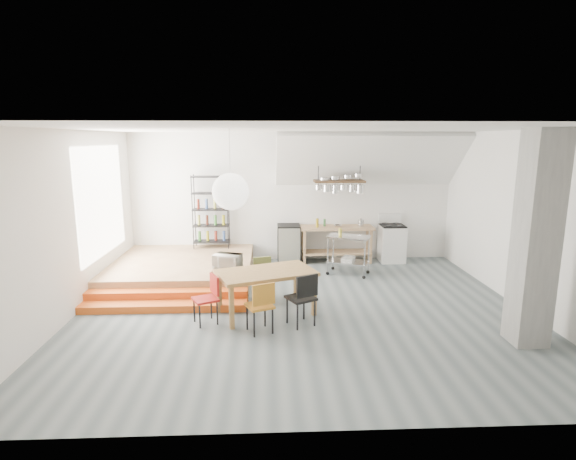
{
  "coord_description": "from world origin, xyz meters",
  "views": [
    {
      "loc": [
        -0.6,
        -7.71,
        3.04
      ],
      "look_at": [
        -0.22,
        0.8,
        1.31
      ],
      "focal_mm": 28.0,
      "sensor_mm": 36.0,
      "label": 1
    }
  ],
  "objects_px": {
    "dining_table": "(266,276)",
    "rolling_cart": "(348,250)",
    "stove": "(392,243)",
    "mini_fridge": "(289,244)"
  },
  "relations": [
    {
      "from": "mini_fridge",
      "to": "rolling_cart",
      "type": "bearing_deg",
      "value": -40.67
    },
    {
      "from": "stove",
      "to": "dining_table",
      "type": "height_order",
      "value": "stove"
    },
    {
      "from": "rolling_cart",
      "to": "mini_fridge",
      "type": "relative_size",
      "value": 1.08
    },
    {
      "from": "stove",
      "to": "rolling_cart",
      "type": "bearing_deg",
      "value": -140.2
    },
    {
      "from": "rolling_cart",
      "to": "mini_fridge",
      "type": "bearing_deg",
      "value": 163.54
    },
    {
      "from": "dining_table",
      "to": "stove",
      "type": "bearing_deg",
      "value": 26.5
    },
    {
      "from": "stove",
      "to": "mini_fridge",
      "type": "distance_m",
      "value": 2.59
    },
    {
      "from": "rolling_cart",
      "to": "mini_fridge",
      "type": "xyz_separation_m",
      "value": [
        -1.3,
        1.12,
        -0.11
      ]
    },
    {
      "from": "dining_table",
      "to": "rolling_cart",
      "type": "distance_m",
      "value": 2.94
    },
    {
      "from": "stove",
      "to": "rolling_cart",
      "type": "xyz_separation_m",
      "value": [
        -1.29,
        -1.07,
        0.1
      ]
    }
  ]
}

